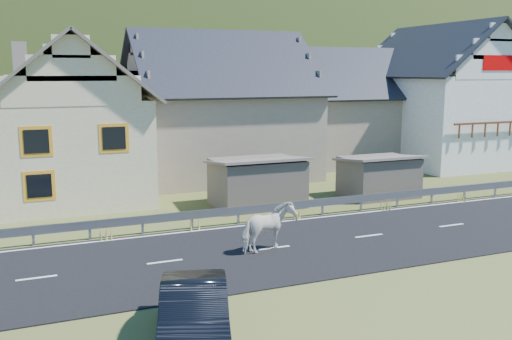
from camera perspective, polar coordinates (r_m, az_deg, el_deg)
name	(u,v)px	position (r m, az deg, el deg)	size (l,w,h in m)	color
ground	(369,237)	(22.55, 11.22, -6.57)	(160.00, 160.00, 0.00)	#323F18
road	(369,236)	(22.55, 11.22, -6.53)	(60.00, 7.00, 0.04)	black
lane_markings	(369,236)	(22.54, 11.22, -6.46)	(60.00, 6.60, 0.01)	silver
guardrail	(323,203)	(25.45, 6.69, -3.26)	(28.10, 0.09, 0.75)	#93969B
shed_left	(257,183)	(26.97, 0.08, -1.28)	(4.30, 3.30, 2.40)	#64594C
shed_right	(379,177)	(29.62, 12.16, -0.69)	(3.80, 2.90, 2.20)	#64594C
house_cream	(67,111)	(30.10, -18.40, 5.64)	(7.80, 9.80, 8.30)	beige
house_stone_a	(219,99)	(34.82, -3.76, 7.07)	(10.80, 9.80, 8.90)	gray
house_stone_b	(344,101)	(40.89, 8.82, 6.82)	(9.80, 8.80, 8.10)	gray
house_white	(442,90)	(41.92, 18.11, 7.66)	(8.80, 10.80, 9.70)	white
mountain	(79,151)	(200.43, -17.25, 1.84)	(440.00, 280.00, 260.00)	#203715
horse	(268,228)	(20.09, 1.22, -5.77)	(2.02, 0.92, 1.71)	silver
car	(194,315)	(13.69, -6.22, -14.20)	(1.55, 4.45, 1.47)	black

